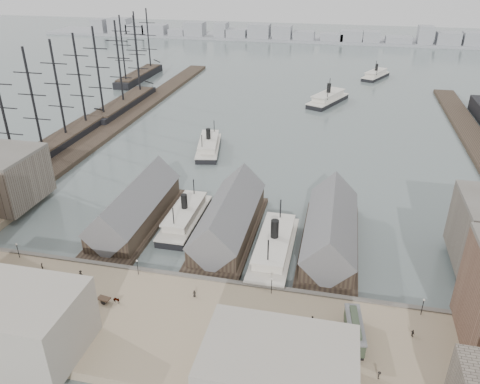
% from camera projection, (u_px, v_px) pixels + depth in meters
% --- Properties ---
extents(ground, '(900.00, 900.00, 0.00)m').
position_uv_depth(ground, '(212.00, 272.00, 108.37)').
color(ground, '#525F5E').
rests_on(ground, ground).
extents(quay, '(180.00, 30.00, 2.00)m').
position_uv_depth(quay, '(184.00, 329.00, 90.50)').
color(quay, gray).
rests_on(quay, ground).
extents(seawall, '(180.00, 1.20, 2.30)m').
position_uv_depth(seawall, '(205.00, 282.00, 103.32)').
color(seawall, '#59544C').
rests_on(seawall, ground).
extents(west_wharf, '(10.00, 220.00, 1.60)m').
position_uv_depth(west_wharf, '(125.00, 118.00, 208.25)').
color(west_wharf, '#2D231C').
rests_on(west_wharf, ground).
extents(ferry_shed_west, '(14.00, 42.00, 12.60)m').
position_uv_depth(ferry_shed_west, '(135.00, 208.00, 126.01)').
color(ferry_shed_west, '#2D231C').
rests_on(ferry_shed_west, ground).
extents(ferry_shed_center, '(14.00, 42.00, 12.60)m').
position_uv_depth(ferry_shed_center, '(229.00, 219.00, 120.97)').
color(ferry_shed_center, '#2D231C').
rests_on(ferry_shed_center, ground).
extents(ferry_shed_east, '(14.00, 42.00, 12.60)m').
position_uv_depth(ferry_shed_east, '(331.00, 230.00, 115.92)').
color(ferry_shed_east, '#2D231C').
rests_on(ferry_shed_east, ground).
extents(street_bldg_center, '(24.00, 16.00, 10.00)m').
position_uv_depth(street_bldg_center, '(278.00, 373.00, 73.47)').
color(street_bldg_center, gray).
rests_on(street_bldg_center, quay).
extents(lamp_post_far_w, '(0.44, 0.44, 3.92)m').
position_uv_depth(lamp_post_far_w, '(17.00, 248.00, 108.87)').
color(lamp_post_far_w, black).
rests_on(lamp_post_far_w, quay).
extents(lamp_post_near_w, '(0.44, 0.44, 3.92)m').
position_uv_depth(lamp_post_near_w, '(137.00, 264.00, 103.05)').
color(lamp_post_near_w, black).
rests_on(lamp_post_near_w, quay).
extents(lamp_post_near_e, '(0.44, 0.44, 3.92)m').
position_uv_depth(lamp_post_near_e, '(272.00, 283.00, 97.23)').
color(lamp_post_near_e, black).
rests_on(lamp_post_near_e, quay).
extents(lamp_post_far_e, '(0.44, 0.44, 3.92)m').
position_uv_depth(lamp_post_far_e, '(423.00, 304.00, 91.42)').
color(lamp_post_far_e, black).
rests_on(lamp_post_far_e, quay).
extents(far_shore, '(500.00, 40.00, 15.72)m').
position_uv_depth(far_shore, '(315.00, 37.00, 397.90)').
color(far_shore, gray).
rests_on(far_shore, ground).
extents(ferry_docked_west, '(7.91, 26.37, 9.42)m').
position_uv_depth(ferry_docked_west, '(185.00, 216.00, 127.01)').
color(ferry_docked_west, black).
rests_on(ferry_docked_west, ground).
extents(ferry_docked_east, '(8.94, 29.80, 10.64)m').
position_uv_depth(ferry_docked_east, '(274.00, 248.00, 113.01)').
color(ferry_docked_east, black).
rests_on(ferry_docked_east, ground).
extents(ferry_open_near, '(12.66, 27.02, 9.29)m').
position_uv_depth(ferry_open_near, '(209.00, 145.00, 174.53)').
color(ferry_open_near, black).
rests_on(ferry_open_near, ground).
extents(ferry_open_mid, '(20.06, 30.78, 10.61)m').
position_uv_depth(ferry_open_mid, '(328.00, 99.00, 230.66)').
color(ferry_open_mid, black).
rests_on(ferry_open_mid, ground).
extents(ferry_open_far, '(17.59, 26.17, 9.05)m').
position_uv_depth(ferry_open_far, '(376.00, 75.00, 278.04)').
color(ferry_open_far, black).
rests_on(ferry_open_far, ground).
extents(sailing_ship_near, '(9.56, 65.83, 39.29)m').
position_uv_depth(sailing_ship_near, '(55.00, 143.00, 174.49)').
color(sailing_ship_near, black).
rests_on(sailing_ship_near, ground).
extents(sailing_ship_mid, '(9.78, 56.50, 40.21)m').
position_uv_depth(sailing_ship_mid, '(124.00, 103.00, 221.87)').
color(sailing_ship_mid, black).
rests_on(sailing_ship_mid, ground).
extents(sailing_ship_far, '(9.20, 51.13, 37.83)m').
position_uv_depth(sailing_ship_far, '(139.00, 75.00, 275.93)').
color(sailing_ship_far, black).
rests_on(sailing_ship_far, ground).
extents(tram, '(4.13, 11.24, 3.91)m').
position_uv_depth(tram, '(354.00, 331.00, 85.71)').
color(tram, black).
rests_on(tram, quay).
extents(horse_cart_left, '(4.81, 2.97, 1.59)m').
position_uv_depth(horse_cart_left, '(22.00, 276.00, 102.46)').
color(horse_cart_left, black).
rests_on(horse_cart_left, quay).
extents(horse_cart_center, '(4.87, 1.87, 1.43)m').
position_uv_depth(horse_cart_center, '(112.00, 300.00, 95.43)').
color(horse_cart_center, black).
rests_on(horse_cart_center, quay).
extents(horse_cart_right, '(4.74, 3.19, 1.48)m').
position_uv_depth(horse_cart_right, '(283.00, 332.00, 87.22)').
color(horse_cart_right, black).
rests_on(horse_cart_right, quay).
extents(pedestrian_1, '(0.97, 0.80, 1.83)m').
position_uv_depth(pedestrian_1, '(14.00, 287.00, 98.94)').
color(pedestrian_1, black).
rests_on(pedestrian_1, quay).
extents(pedestrian_2, '(1.16, 0.71, 1.75)m').
position_uv_depth(pedestrian_2, '(81.00, 274.00, 103.02)').
color(pedestrian_2, black).
rests_on(pedestrian_2, quay).
extents(pedestrian_3, '(0.46, 1.01, 1.70)m').
position_uv_depth(pedestrian_3, '(94.00, 332.00, 87.17)').
color(pedestrian_3, black).
rests_on(pedestrian_3, quay).
extents(pedestrian_4, '(0.80, 0.55, 1.56)m').
position_uv_depth(pedestrian_4, '(194.00, 294.00, 97.16)').
color(pedestrian_4, black).
rests_on(pedestrian_4, quay).
extents(pedestrian_5, '(0.54, 0.70, 1.80)m').
position_uv_depth(pedestrian_5, '(249.00, 329.00, 87.72)').
color(pedestrian_5, black).
rests_on(pedestrian_5, quay).
extents(pedestrian_6, '(1.10, 1.02, 1.81)m').
position_uv_depth(pedestrian_6, '(312.00, 320.00, 89.90)').
color(pedestrian_6, black).
rests_on(pedestrian_6, quay).
extents(pedestrian_7, '(0.81, 1.13, 1.59)m').
position_uv_depth(pedestrian_7, '(379.00, 375.00, 78.24)').
color(pedestrian_7, black).
rests_on(pedestrian_7, quay).
extents(pedestrian_8, '(0.77, 0.99, 1.57)m').
position_uv_depth(pedestrian_8, '(413.00, 333.00, 87.00)').
color(pedestrian_8, black).
rests_on(pedestrian_8, quay).
extents(pedestrian_10, '(0.74, 0.78, 1.73)m').
position_uv_depth(pedestrian_10, '(42.00, 267.00, 105.47)').
color(pedestrian_10, black).
rests_on(pedestrian_10, quay).
extents(pedestrian_11, '(1.04, 0.70, 1.64)m').
position_uv_depth(pedestrian_11, '(264.00, 338.00, 85.78)').
color(pedestrian_11, black).
rests_on(pedestrian_11, quay).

